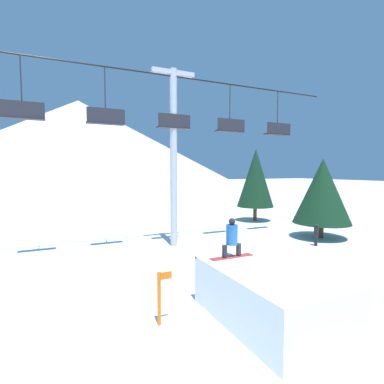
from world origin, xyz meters
TOP-DOWN VIEW (x-y plane):
  - ground_plane at (0.00, 0.00)m, footprint 220.00×220.00m
  - mountain_ridge at (0.00, 65.64)m, footprint 75.18×75.18m
  - snow_ramp at (-0.32, 0.36)m, footprint 2.60×4.04m
  - snowboarder at (-0.63, 1.77)m, footprint 1.46×0.35m
  - chairlift at (0.37, 9.17)m, footprint 20.92×0.44m
  - pine_tree_near at (9.32, 7.15)m, footprint 3.44×3.44m
  - pine_tree_far at (9.47, 14.00)m, footprint 2.98×2.98m
  - trail_marker at (-3.12, 1.44)m, footprint 0.41×0.10m
  - distant_skier at (7.46, 5.84)m, footprint 0.24×0.24m

SIDE VIEW (x-z plane):
  - ground_plane at x=0.00m, z-range 0.00..0.00m
  - distant_skier at x=7.46m, z-range 0.05..1.28m
  - snow_ramp at x=-0.32m, z-range 0.00..1.46m
  - trail_marker at x=-3.12m, z-range 0.05..1.51m
  - snowboarder at x=-0.63m, z-range 1.44..2.68m
  - pine_tree_near at x=9.32m, z-range 0.45..5.35m
  - pine_tree_far at x=9.47m, z-range 0.58..6.50m
  - chairlift at x=0.37m, z-range 1.15..10.71m
  - mountain_ridge at x=0.00m, z-range 0.00..19.51m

